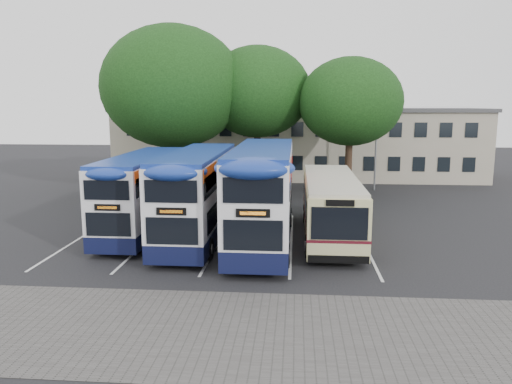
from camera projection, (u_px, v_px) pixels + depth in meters
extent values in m
plane|color=black|center=(296.00, 275.00, 19.48)|extent=(120.00, 120.00, 0.00)
cube|color=#595654|center=(228.00, 331.00, 14.73)|extent=(40.00, 6.00, 0.01)
cube|color=silver|center=(84.00, 236.00, 25.23)|extent=(0.12, 11.00, 0.01)
cube|color=silver|center=(151.00, 238.00, 24.96)|extent=(0.12, 11.00, 0.01)
cube|color=silver|center=(220.00, 239.00, 24.68)|extent=(0.12, 11.00, 0.01)
cube|color=silver|center=(291.00, 241.00, 24.40)|extent=(0.12, 11.00, 0.01)
cube|color=silver|center=(364.00, 242.00, 24.12)|extent=(0.12, 11.00, 0.01)
cube|color=#A7A087|center=(297.00, 144.00, 45.44)|extent=(32.00, 8.00, 6.00)
cube|color=#4C4C4F|center=(297.00, 110.00, 44.91)|extent=(32.40, 8.40, 0.30)
cube|color=black|center=(297.00, 163.00, 41.73)|extent=(30.00, 0.06, 1.20)
cube|color=black|center=(297.00, 129.00, 41.24)|extent=(30.00, 0.06, 1.20)
cylinder|color=gray|center=(377.00, 132.00, 37.84)|extent=(0.14, 0.14, 9.00)
cube|color=gray|center=(379.00, 71.00, 37.05)|extent=(0.12, 0.80, 0.12)
cube|color=gray|center=(380.00, 71.00, 36.66)|extent=(0.25, 0.50, 0.12)
cylinder|color=black|center=(175.00, 156.00, 36.43)|extent=(0.50, 0.50, 5.73)
ellipsoid|color=black|center=(173.00, 87.00, 35.57)|extent=(10.24, 10.24, 8.71)
cylinder|color=black|center=(257.00, 156.00, 37.41)|extent=(0.50, 0.50, 5.49)
ellipsoid|color=black|center=(257.00, 92.00, 36.58)|extent=(7.86, 7.86, 6.68)
cylinder|color=black|center=(348.00, 163.00, 35.32)|extent=(0.50, 0.50, 4.96)
ellipsoid|color=black|center=(350.00, 101.00, 34.57)|extent=(7.22, 7.22, 6.14)
cube|color=#0E1235|center=(144.00, 220.00, 25.88)|extent=(2.29, 9.63, 0.73)
cube|color=white|center=(142.00, 186.00, 25.57)|extent=(2.29, 9.63, 2.84)
cube|color=navy|center=(141.00, 158.00, 25.31)|extent=(2.25, 9.44, 0.28)
cube|color=black|center=(145.00, 200.00, 25.97)|extent=(2.33, 8.53, 0.92)
cube|color=black|center=(142.00, 174.00, 25.45)|extent=(2.33, 9.08, 0.83)
cube|color=orange|center=(145.00, 173.00, 22.17)|extent=(0.02, 2.93, 0.50)
cube|color=black|center=(107.00, 207.00, 20.83)|extent=(1.10, 0.06, 0.28)
cylinder|color=black|center=(141.00, 212.00, 28.74)|extent=(0.28, 0.92, 0.92)
cylinder|color=black|center=(176.00, 212.00, 28.58)|extent=(0.28, 0.92, 0.92)
cylinder|color=black|center=(101.00, 240.00, 22.89)|extent=(0.28, 0.92, 0.92)
cylinder|color=black|center=(145.00, 241.00, 22.73)|extent=(0.28, 0.92, 0.92)
cube|color=#0E1235|center=(198.00, 225.00, 24.70)|extent=(2.45, 10.31, 0.79)
cube|color=white|center=(197.00, 187.00, 24.36)|extent=(2.45, 10.31, 3.04)
cube|color=navy|center=(197.00, 155.00, 24.09)|extent=(2.41, 10.10, 0.29)
cube|color=black|center=(199.00, 202.00, 24.80)|extent=(2.49, 9.13, 0.98)
cube|color=black|center=(197.00, 173.00, 24.24)|extent=(2.49, 9.72, 0.88)
cube|color=orange|center=(210.00, 172.00, 20.73)|extent=(0.02, 3.14, 0.54)
cube|color=black|center=(171.00, 211.00, 19.29)|extent=(1.18, 0.06, 0.29)
cylinder|color=black|center=(189.00, 215.00, 27.76)|extent=(0.29, 0.98, 0.98)
cylinder|color=black|center=(229.00, 216.00, 27.59)|extent=(0.29, 0.98, 0.98)
cylinder|color=black|center=(158.00, 248.00, 21.50)|extent=(0.29, 0.98, 0.98)
cylinder|color=black|center=(209.00, 249.00, 21.32)|extent=(0.29, 0.98, 0.98)
cube|color=#0E1235|center=(263.00, 228.00, 23.97)|extent=(2.63, 11.03, 0.84)
cube|color=white|center=(263.00, 186.00, 23.61)|extent=(2.63, 11.03, 3.26)
cube|color=navy|center=(263.00, 150.00, 23.31)|extent=(2.57, 10.81, 0.32)
cube|color=black|center=(263.00, 203.00, 24.07)|extent=(2.67, 9.77, 1.05)
cube|color=black|center=(263.00, 170.00, 23.48)|extent=(2.67, 10.40, 0.95)
cube|color=orange|center=(290.00, 168.00, 19.72)|extent=(0.02, 3.36, 0.58)
cube|color=black|center=(253.00, 213.00, 18.19)|extent=(1.26, 0.06, 0.32)
cylinder|color=black|center=(245.00, 217.00, 27.24)|extent=(0.32, 1.05, 1.05)
cylinder|color=black|center=(289.00, 217.00, 27.05)|extent=(0.32, 1.05, 1.05)
cylinder|color=black|center=(228.00, 254.00, 20.54)|extent=(0.32, 1.05, 1.05)
cylinder|color=black|center=(286.00, 255.00, 20.35)|extent=(0.32, 1.05, 1.05)
cube|color=red|center=(292.00, 167.00, 24.66)|extent=(0.02, 4.20, 0.89)
cube|color=beige|center=(331.00, 206.00, 24.80)|extent=(2.54, 10.17, 2.59)
cube|color=beige|center=(331.00, 179.00, 24.56)|extent=(2.44, 9.77, 0.20)
cube|color=black|center=(330.00, 195.00, 25.22)|extent=(2.58, 8.14, 0.92)
cube|color=#57111C|center=(330.00, 214.00, 24.87)|extent=(2.57, 10.19, 0.12)
cube|color=black|center=(340.00, 224.00, 19.73)|extent=(2.24, 0.06, 1.32)
cylinder|color=black|center=(309.00, 246.00, 21.69)|extent=(0.31, 1.02, 1.02)
cylinder|color=black|center=(362.00, 247.00, 21.50)|extent=(0.31, 1.02, 1.02)
cylinder|color=black|center=(306.00, 214.00, 28.07)|extent=(0.31, 1.02, 1.02)
cylinder|color=black|center=(347.00, 214.00, 27.89)|extent=(0.31, 1.02, 1.02)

